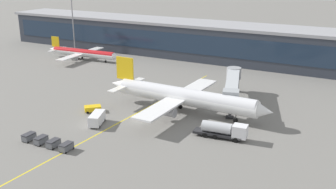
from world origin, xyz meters
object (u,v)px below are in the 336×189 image
object	(u,v)px
baggage_cart_3	(66,147)
commuter_jet_far	(83,53)
pushback_tug	(93,108)
baggage_cart_0	(29,137)
main_airliner	(184,96)
fuel_tanker	(224,130)
baggage_cart_1	(41,140)
lavatory_truck	(97,118)
baggage_cart_2	(53,143)

from	to	relation	value
baggage_cart_3	commuter_jet_far	size ratio (longest dim) A/B	0.09
pushback_tug	baggage_cart_0	bearing A→B (deg)	-92.91
main_airliner	commuter_jet_far	size ratio (longest dim) A/B	1.35
fuel_tanker	baggage_cart_0	distance (m)	38.62
pushback_tug	baggage_cart_1	bearing A→B (deg)	-83.21
pushback_tug	baggage_cart_1	world-z (taller)	baggage_cart_1
main_airliner	baggage_cart_3	world-z (taller)	main_airliner
lavatory_truck	fuel_tanker	bearing A→B (deg)	12.77
pushback_tug	lavatory_truck	bearing A→B (deg)	-45.10
main_airliner	fuel_tanker	xyz separation A→B (m)	(13.41, -9.30, -2.20)
baggage_cart_3	commuter_jet_far	world-z (taller)	commuter_jet_far
lavatory_truck	baggage_cart_1	distance (m)	13.61
pushback_tug	commuter_jet_far	size ratio (longest dim) A/B	0.14
baggage_cart_1	baggage_cart_2	world-z (taller)	same
main_airliner	baggage_cart_3	bearing A→B (deg)	-110.12
fuel_tanker	baggage_cart_1	distance (m)	35.87
lavatory_truck	baggage_cart_1	xyz separation A→B (m)	(-3.40, -13.16, -0.64)
baggage_cart_0	baggage_cart_1	size ratio (longest dim) A/B	1.00
baggage_cart_0	baggage_cart_3	bearing A→B (deg)	0.37
main_airliner	baggage_cart_0	distance (m)	35.05
fuel_tanker	commuter_jet_far	xyz separation A→B (m)	(-69.48, 40.56, 0.78)
lavatory_truck	pushback_tug	xyz separation A→B (m)	(-5.64, 5.66, -0.57)
baggage_cart_0	commuter_jet_far	size ratio (longest dim) A/B	0.09
pushback_tug	baggage_cart_3	bearing A→B (deg)	-65.29
baggage_cart_0	commuter_jet_far	xyz separation A→B (m)	(-36.02, 59.83, 1.75)
pushback_tug	baggage_cart_2	world-z (taller)	baggage_cart_2
main_airliner	lavatory_truck	bearing A→B (deg)	-131.15
commuter_jet_far	main_airliner	bearing A→B (deg)	-29.14
pushback_tug	commuter_jet_far	xyz separation A→B (m)	(-36.98, 40.98, 1.68)
pushback_tug	baggage_cart_1	size ratio (longest dim) A/B	1.63
baggage_cart_0	commuter_jet_far	bearing A→B (deg)	121.05
fuel_tanker	baggage_cart_0	size ratio (longest dim) A/B	4.13
baggage_cart_2	commuter_jet_far	bearing A→B (deg)	125.36
baggage_cart_2	lavatory_truck	bearing A→B (deg)	89.13
lavatory_truck	pushback_tug	distance (m)	8.01
fuel_tanker	baggage_cart_3	size ratio (longest dim) A/B	4.13
main_airliner	fuel_tanker	bearing A→B (deg)	-34.74
fuel_tanker	baggage_cart_2	distance (m)	33.21
main_airliner	commuter_jet_far	distance (m)	64.21
baggage_cart_3	commuter_jet_far	bearing A→B (deg)	127.36
fuel_tanker	pushback_tug	size ratio (longest dim) A/B	2.53
baggage_cart_1	baggage_cart_2	xyz separation A→B (m)	(3.20, 0.02, 0.00)
main_airliner	lavatory_truck	world-z (taller)	main_airliner
pushback_tug	baggage_cart_0	world-z (taller)	baggage_cart_0
main_airliner	baggage_cart_1	xyz separation A→B (m)	(-16.85, -28.55, -3.16)
fuel_tanker	pushback_tug	xyz separation A→B (m)	(-32.50, -0.43, -0.90)
lavatory_truck	baggage_cart_3	distance (m)	13.47
baggage_cart_0	baggage_cart_2	size ratio (longest dim) A/B	1.00
lavatory_truck	baggage_cart_3	xyz separation A→B (m)	(3.00, -13.12, -0.64)
baggage_cart_1	baggage_cart_0	bearing A→B (deg)	-179.63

